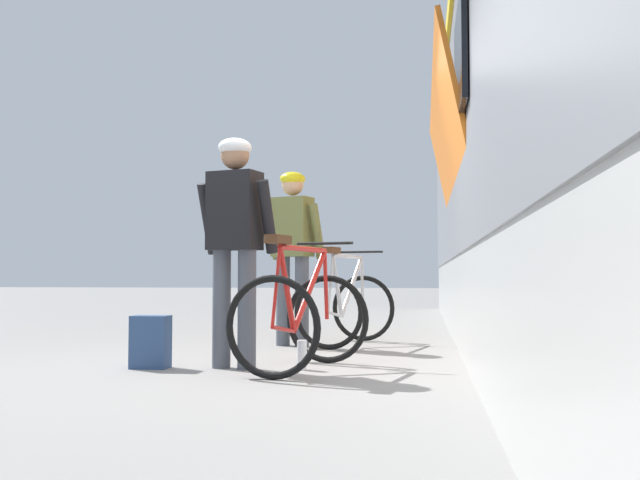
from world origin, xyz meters
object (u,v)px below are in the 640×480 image
object	(u,v)px
cyclist_near_in_dark	(235,230)
bicycle_near_red	(302,316)
backpack_on_platform	(151,342)
cyclist_far_in_olive	(293,241)
bicycle_far_silver	(347,306)
water_bottle_near_the_bikes	(302,355)

from	to	relation	value
cyclist_near_in_dark	bicycle_near_red	world-z (taller)	cyclist_near_in_dark
backpack_on_platform	bicycle_near_red	bearing A→B (deg)	-0.34
cyclist_near_in_dark	backpack_on_platform	xyz separation A→B (m)	(-0.64, -0.07, -0.85)
cyclist_near_in_dark	cyclist_far_in_olive	bearing A→B (deg)	86.37
bicycle_far_silver	backpack_on_platform	bearing A→B (deg)	-121.72
water_bottle_near_the_bikes	cyclist_near_in_dark	bearing A→B (deg)	-179.31
cyclist_far_in_olive	water_bottle_near_the_bikes	xyz separation A→B (m)	(0.40, -1.83, -0.94)
cyclist_far_in_olive	bicycle_far_silver	distance (m)	0.86
cyclist_far_in_olive	cyclist_near_in_dark	bearing A→B (deg)	-93.63
bicycle_far_silver	backpack_on_platform	distance (m)	2.45
cyclist_near_in_dark	water_bottle_near_the_bikes	xyz separation A→B (m)	(0.52, 0.01, -0.94)
cyclist_near_in_dark	backpack_on_platform	size ratio (longest dim) A/B	4.40
bicycle_near_red	backpack_on_platform	xyz separation A→B (m)	(-1.17, -0.01, -0.20)
water_bottle_near_the_bikes	bicycle_far_silver	bearing A→B (deg)	86.42
cyclist_near_in_dark	water_bottle_near_the_bikes	size ratio (longest dim) A/B	7.97
bicycle_far_silver	backpack_on_platform	xyz separation A→B (m)	(-1.28, -2.08, -0.20)
bicycle_far_silver	bicycle_near_red	bearing A→B (deg)	-93.22
cyclist_near_in_dark	water_bottle_near_the_bikes	distance (m)	1.08
cyclist_far_in_olive	backpack_on_platform	bearing A→B (deg)	-111.53
backpack_on_platform	cyclist_near_in_dark	bearing A→B (deg)	5.57
backpack_on_platform	water_bottle_near_the_bikes	world-z (taller)	backpack_on_platform
cyclist_far_in_olive	backpack_on_platform	world-z (taller)	cyclist_far_in_olive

